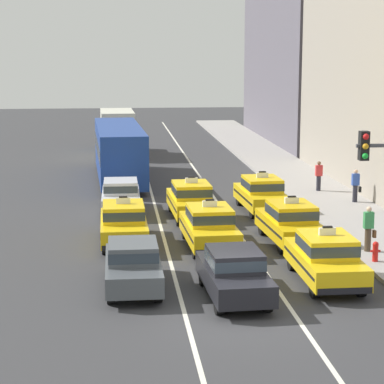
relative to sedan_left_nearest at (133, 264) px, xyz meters
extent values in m
plane|color=#353538|center=(3.04, -3.18, -0.85)|extent=(160.00, 160.00, 0.00)
cube|color=silver|center=(1.44, 16.82, -0.84)|extent=(0.14, 80.00, 0.01)
cube|color=silver|center=(4.64, 16.82, -0.84)|extent=(0.14, 80.00, 0.01)
cube|color=#9E9993|center=(10.24, 11.82, -0.77)|extent=(4.00, 90.00, 0.15)
cylinder|color=black|center=(-0.72, 1.45, -0.53)|extent=(0.24, 0.64, 0.64)
cylinder|color=black|center=(0.72, 1.45, -0.53)|extent=(0.24, 0.64, 0.64)
cylinder|color=black|center=(-0.72, -1.39, -0.53)|extent=(0.24, 0.64, 0.64)
cylinder|color=black|center=(0.72, -1.38, -0.53)|extent=(0.24, 0.64, 0.64)
cube|color=#4C5156|center=(0.00, 0.03, -0.20)|extent=(1.77, 4.30, 0.66)
cube|color=#4C5156|center=(0.00, -0.07, 0.43)|extent=(1.56, 1.90, 0.60)
cube|color=#2D3842|center=(0.00, -0.07, 0.43)|extent=(1.58, 1.92, 0.33)
cylinder|color=black|center=(-0.96, 7.44, -0.53)|extent=(0.25, 0.64, 0.64)
cylinder|color=black|center=(0.51, 7.46, -0.53)|extent=(0.25, 0.64, 0.64)
cylinder|color=black|center=(-0.94, 4.38, -0.53)|extent=(0.25, 0.64, 0.64)
cylinder|color=black|center=(0.54, 4.40, -0.53)|extent=(0.25, 0.64, 0.64)
cube|color=yellow|center=(-0.21, 5.92, -0.18)|extent=(1.84, 4.52, 0.70)
cube|color=black|center=(-0.21, 5.92, -0.13)|extent=(1.86, 4.16, 0.10)
cube|color=yellow|center=(-0.21, 5.77, 0.49)|extent=(1.62, 2.11, 0.64)
cube|color=#2D3842|center=(-0.21, 5.77, 0.49)|extent=(1.64, 2.13, 0.35)
cube|color=white|center=(-0.21, 5.77, 0.93)|extent=(0.56, 0.12, 0.24)
cube|color=black|center=(-0.21, 5.77, 1.08)|extent=(0.32, 0.11, 0.06)
cube|color=black|center=(-0.23, 8.13, -0.43)|extent=(1.71, 0.15, 0.20)
cube|color=black|center=(-0.19, 3.71, -0.43)|extent=(1.71, 0.15, 0.20)
cylinder|color=black|center=(-0.96, 13.30, -0.53)|extent=(0.25, 0.64, 0.64)
cylinder|color=black|center=(0.48, 13.28, -0.53)|extent=(0.25, 0.64, 0.64)
cylinder|color=black|center=(-0.99, 10.46, -0.53)|extent=(0.25, 0.64, 0.64)
cylinder|color=black|center=(0.46, 10.45, -0.53)|extent=(0.25, 0.64, 0.64)
cube|color=silver|center=(-0.25, 11.87, -0.20)|extent=(1.80, 4.32, 0.66)
cube|color=silver|center=(-0.25, 11.77, 0.43)|extent=(1.58, 1.91, 0.60)
cube|color=#2D3842|center=(-0.25, 11.77, 0.43)|extent=(1.60, 1.93, 0.33)
cylinder|color=black|center=(-1.37, 24.15, -0.53)|extent=(0.27, 0.65, 0.64)
cylinder|color=black|center=(0.62, 24.24, -0.53)|extent=(0.27, 0.65, 0.64)
cylinder|color=black|center=(-1.08, 17.43, -0.53)|extent=(0.27, 0.65, 0.64)
cylinder|color=black|center=(0.92, 17.52, -0.53)|extent=(0.27, 0.65, 0.64)
cube|color=navy|center=(-0.23, 20.84, 0.92)|extent=(2.99, 11.30, 2.90)
cube|color=#2D3842|center=(-0.23, 20.84, 1.17)|extent=(2.99, 10.85, 0.84)
cube|color=black|center=(-0.47, 26.38, 2.12)|extent=(2.13, 0.17, 0.36)
cylinder|color=black|center=(-1.27, 33.71, -0.53)|extent=(0.26, 0.65, 0.64)
cylinder|color=black|center=(0.63, 33.76, -0.53)|extent=(0.26, 0.65, 0.64)
cylinder|color=black|center=(-1.15, 29.81, -0.53)|extent=(0.26, 0.65, 0.64)
cylinder|color=black|center=(0.75, 29.86, -0.53)|extent=(0.26, 0.65, 0.64)
cube|color=#194C8C|center=(-0.35, 34.71, 0.52)|extent=(2.16, 2.26, 2.10)
cube|color=#2D3842|center=(-0.38, 35.78, 0.82)|extent=(1.93, 0.12, 0.76)
cube|color=beige|center=(-0.25, 31.45, 1.07)|extent=(2.45, 5.26, 2.70)
cylinder|color=black|center=(2.31, 0.17, -0.53)|extent=(0.27, 0.65, 0.64)
cylinder|color=black|center=(3.75, 0.23, -0.53)|extent=(0.27, 0.65, 0.64)
cylinder|color=black|center=(2.44, -2.67, -0.53)|extent=(0.27, 0.65, 0.64)
cylinder|color=black|center=(3.88, -2.60, -0.53)|extent=(0.27, 0.65, 0.64)
cube|color=black|center=(3.10, -1.22, -0.20)|extent=(1.95, 4.38, 0.66)
cube|color=black|center=(3.10, -1.32, 0.43)|extent=(1.64, 1.97, 0.60)
cube|color=#2D3842|center=(3.10, -1.32, 0.43)|extent=(1.67, 1.99, 0.33)
cylinder|color=black|center=(2.30, 6.49, -0.53)|extent=(0.26, 0.65, 0.64)
cylinder|color=black|center=(3.78, 6.54, -0.53)|extent=(0.26, 0.65, 0.64)
cylinder|color=black|center=(2.41, 3.43, -0.53)|extent=(0.26, 0.65, 0.64)
cylinder|color=black|center=(3.89, 3.48, -0.53)|extent=(0.26, 0.65, 0.64)
cube|color=yellow|center=(3.10, 4.98, -0.18)|extent=(1.96, 4.56, 0.70)
cube|color=black|center=(3.10, 4.98, -0.13)|extent=(1.96, 4.20, 0.10)
cube|color=yellow|center=(3.10, 4.83, 0.49)|extent=(1.67, 2.15, 0.64)
cube|color=#2D3842|center=(3.10, 4.83, 0.49)|extent=(1.69, 2.18, 0.35)
cube|color=white|center=(3.10, 4.83, 0.93)|extent=(0.56, 0.14, 0.24)
cube|color=black|center=(3.10, 4.83, 1.08)|extent=(0.32, 0.12, 0.06)
cube|color=black|center=(3.02, 7.19, -0.43)|extent=(1.71, 0.20, 0.20)
cube|color=black|center=(3.17, 2.77, -0.43)|extent=(1.71, 0.20, 0.20)
cylinder|color=black|center=(2.15, 11.86, -0.53)|extent=(0.26, 0.65, 0.64)
cylinder|color=black|center=(3.62, 11.91, -0.53)|extent=(0.26, 0.65, 0.64)
cylinder|color=black|center=(2.25, 8.80, -0.53)|extent=(0.26, 0.65, 0.64)
cylinder|color=black|center=(3.73, 8.85, -0.53)|extent=(0.26, 0.65, 0.64)
cube|color=yellow|center=(2.94, 10.35, -0.18)|extent=(1.95, 4.56, 0.70)
cube|color=black|center=(2.94, 10.35, -0.13)|extent=(1.96, 4.20, 0.10)
cube|color=yellow|center=(2.94, 10.20, 0.49)|extent=(1.67, 2.15, 0.64)
cube|color=#2D3842|center=(2.94, 10.20, 0.49)|extent=(1.69, 2.17, 0.35)
cube|color=white|center=(2.94, 10.20, 0.93)|extent=(0.56, 0.14, 0.24)
cube|color=black|center=(2.94, 10.20, 1.08)|extent=(0.32, 0.12, 0.06)
cube|color=black|center=(2.86, 12.56, -0.43)|extent=(1.71, 0.20, 0.20)
cube|color=black|center=(3.01, 8.15, -0.43)|extent=(1.71, 0.20, 0.20)
cylinder|color=black|center=(5.62, 1.59, -0.53)|extent=(0.24, 0.64, 0.64)
cylinder|color=black|center=(7.09, 1.59, -0.53)|extent=(0.24, 0.64, 0.64)
cylinder|color=black|center=(5.62, -1.47, -0.53)|extent=(0.24, 0.64, 0.64)
cylinder|color=black|center=(7.10, -1.47, -0.53)|extent=(0.24, 0.64, 0.64)
cube|color=yellow|center=(6.36, 0.06, -0.18)|extent=(1.81, 4.50, 0.70)
cube|color=black|center=(6.36, 0.06, -0.13)|extent=(1.83, 4.14, 0.10)
cube|color=yellow|center=(6.36, -0.09, 0.49)|extent=(1.60, 2.10, 0.64)
cube|color=#2D3842|center=(6.36, -0.09, 0.49)|extent=(1.62, 2.12, 0.35)
cube|color=white|center=(6.36, -0.09, 0.93)|extent=(0.56, 0.12, 0.24)
cube|color=black|center=(6.36, -0.09, 1.08)|extent=(0.32, 0.11, 0.06)
cube|color=black|center=(6.35, 2.27, -0.43)|extent=(1.71, 0.14, 0.20)
cube|color=black|center=(6.36, -2.15, -0.43)|extent=(1.71, 0.14, 0.20)
cylinder|color=black|center=(5.58, 6.80, -0.53)|extent=(0.27, 0.65, 0.64)
cylinder|color=black|center=(7.05, 6.88, -0.53)|extent=(0.27, 0.65, 0.64)
cylinder|color=black|center=(5.74, 3.75, -0.53)|extent=(0.27, 0.65, 0.64)
cylinder|color=black|center=(7.21, 3.83, -0.53)|extent=(0.27, 0.65, 0.64)
cube|color=yellow|center=(6.39, 5.32, -0.18)|extent=(2.03, 4.59, 0.70)
cube|color=black|center=(6.39, 5.32, -0.13)|extent=(2.03, 4.23, 0.10)
cube|color=yellow|center=(6.40, 5.17, 0.49)|extent=(1.71, 2.18, 0.64)
cube|color=#2D3842|center=(6.40, 5.17, 0.49)|extent=(1.73, 2.20, 0.35)
cube|color=white|center=(6.40, 5.17, 0.93)|extent=(0.57, 0.15, 0.24)
cube|color=black|center=(6.40, 5.17, 1.08)|extent=(0.33, 0.13, 0.06)
cube|color=black|center=(6.28, 7.52, -0.43)|extent=(1.71, 0.23, 0.20)
cube|color=black|center=(6.51, 3.11, -0.43)|extent=(1.71, 0.23, 0.20)
cylinder|color=black|center=(5.61, 12.99, -0.53)|extent=(0.27, 0.65, 0.64)
cylinder|color=black|center=(7.09, 13.06, -0.53)|extent=(0.27, 0.65, 0.64)
cylinder|color=black|center=(5.75, 9.93, -0.53)|extent=(0.27, 0.65, 0.64)
cylinder|color=black|center=(7.23, 10.00, -0.53)|extent=(0.27, 0.65, 0.64)
cube|color=yellow|center=(6.42, 11.49, -0.18)|extent=(2.00, 4.58, 0.70)
cube|color=black|center=(6.42, 11.49, -0.13)|extent=(2.00, 4.22, 0.10)
cube|color=yellow|center=(6.43, 11.34, 0.49)|extent=(1.69, 2.17, 0.64)
cube|color=#2D3842|center=(6.43, 11.34, 0.49)|extent=(1.71, 2.19, 0.35)
cube|color=white|center=(6.43, 11.34, 0.93)|extent=(0.56, 0.14, 0.24)
cube|color=black|center=(6.43, 11.34, 1.08)|extent=(0.32, 0.12, 0.06)
cube|color=black|center=(6.32, 13.70, -0.43)|extent=(1.71, 0.22, 0.20)
cube|color=black|center=(6.52, 9.29, -0.43)|extent=(1.71, 0.22, 0.20)
cylinder|color=#473828|center=(8.91, 3.28, -0.26)|extent=(0.24, 0.24, 0.88)
cube|color=#338C4C|center=(8.91, 3.28, 0.49)|extent=(0.36, 0.22, 0.62)
sphere|color=beige|center=(8.91, 3.28, 0.91)|extent=(0.20, 0.20, 0.20)
cube|color=brown|center=(9.15, 3.28, -0.04)|extent=(0.10, 0.20, 0.28)
cylinder|color=#23232D|center=(10.36, 15.71, -0.30)|extent=(0.24, 0.24, 0.80)
cube|color=red|center=(10.36, 15.71, 0.39)|extent=(0.36, 0.22, 0.58)
sphere|color=brown|center=(10.36, 15.71, 0.79)|extent=(0.20, 0.20, 0.20)
cylinder|color=#23232D|center=(11.35, 12.50, -0.28)|extent=(0.24, 0.24, 0.84)
cube|color=#2D4CA5|center=(11.35, 12.50, 0.43)|extent=(0.36, 0.22, 0.58)
sphere|color=tan|center=(11.35, 12.50, 0.83)|extent=(0.20, 0.20, 0.20)
cube|color=black|center=(11.59, 12.50, -0.07)|extent=(0.10, 0.20, 0.28)
cylinder|color=red|center=(8.72, 1.87, -0.40)|extent=(0.20, 0.20, 0.60)
sphere|color=red|center=(8.72, 1.87, -0.08)|extent=(0.22, 0.22, 0.22)
cylinder|color=red|center=(8.59, 1.87, -0.32)|extent=(0.10, 0.08, 0.08)
cylinder|color=red|center=(8.85, 1.87, -0.32)|extent=(0.10, 0.08, 0.08)
cube|color=black|center=(5.89, -4.81, 4.35)|extent=(0.24, 0.24, 0.76)
sphere|color=red|center=(5.89, -4.94, 4.60)|extent=(0.16, 0.16, 0.16)
sphere|color=orange|center=(5.89, -4.94, 4.35)|extent=(0.16, 0.16, 0.16)
sphere|color=green|center=(5.89, -4.94, 4.10)|extent=(0.16, 0.16, 0.16)
camera|label=1|loc=(-0.56, -24.00, 6.83)|focal=72.00mm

